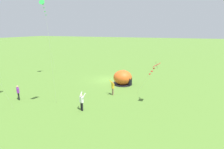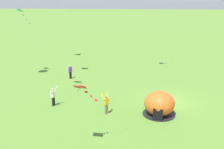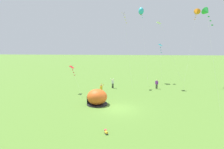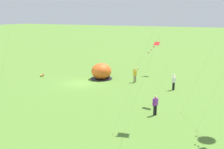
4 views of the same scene
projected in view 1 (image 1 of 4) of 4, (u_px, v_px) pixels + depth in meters
name	position (u px, v px, depth m)	size (l,w,h in m)	color
ground_plane	(107.00, 80.00, 28.02)	(300.00, 300.00, 0.00)	#517A2D
popup_tent	(123.00, 78.00, 25.50)	(2.81, 2.81, 2.10)	#D8591E
toddler_crawling	(124.00, 70.00, 33.64)	(0.41, 0.54, 0.32)	gold
person_flying_kite	(82.00, 101.00, 17.19)	(0.72, 0.63, 1.89)	black
person_arms_raised	(113.00, 87.00, 21.30)	(0.70, 0.71, 1.89)	#8C7251
person_near_tent	(18.00, 92.00, 19.83)	(0.51, 0.41, 1.72)	black
kite_red	(155.00, 67.00, 17.86)	(2.86, 3.43, 4.70)	silver
kite_green	(43.00, 4.00, 27.28)	(1.78, 3.79, 12.34)	silver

